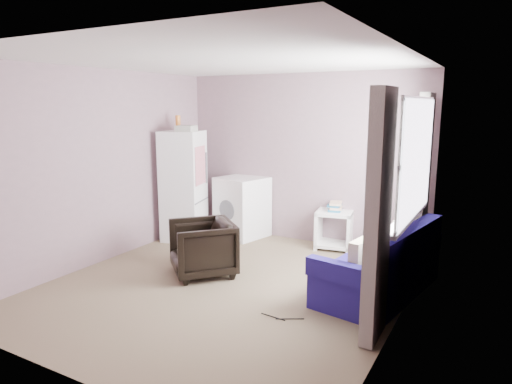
# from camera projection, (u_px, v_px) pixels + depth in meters

# --- Properties ---
(room) EXTENTS (3.84, 4.24, 2.54)m
(room) POSITION_uv_depth(u_px,v_px,m) (227.00, 178.00, 5.00)
(room) COLOR #7F6C53
(room) RESTS_ON ground
(armchair) EXTENTS (0.98, 0.98, 0.74)m
(armchair) POSITION_uv_depth(u_px,v_px,m) (202.00, 245.00, 5.52)
(armchair) COLOR black
(armchair) RESTS_ON ground
(fridge) EXTENTS (0.70, 0.70, 1.89)m
(fridge) POSITION_uv_depth(u_px,v_px,m) (184.00, 185.00, 6.91)
(fridge) COLOR white
(fridge) RESTS_ON ground
(washing_machine) EXTENTS (0.80, 0.80, 0.94)m
(washing_machine) POSITION_uv_depth(u_px,v_px,m) (242.00, 206.00, 7.14)
(washing_machine) COLOR white
(washing_machine) RESTS_ON ground
(side_table) EXTENTS (0.58, 0.58, 0.68)m
(side_table) POSITION_uv_depth(u_px,v_px,m) (335.00, 226.00, 6.56)
(side_table) COLOR white
(side_table) RESTS_ON ground
(sofa) EXTENTS (1.07, 1.85, 0.78)m
(sofa) POSITION_uv_depth(u_px,v_px,m) (383.00, 269.00, 4.97)
(sofa) COLOR navy
(sofa) RESTS_ON ground
(window_dressing) EXTENTS (0.17, 2.62, 2.18)m
(window_dressing) POSITION_uv_depth(u_px,v_px,m) (405.00, 196.00, 4.78)
(window_dressing) COLOR white
(window_dressing) RESTS_ON ground
(floor_cables) EXTENTS (0.42, 0.14, 0.01)m
(floor_cables) POSITION_uv_depth(u_px,v_px,m) (281.00, 318.00, 4.43)
(floor_cables) COLOR black
(floor_cables) RESTS_ON ground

